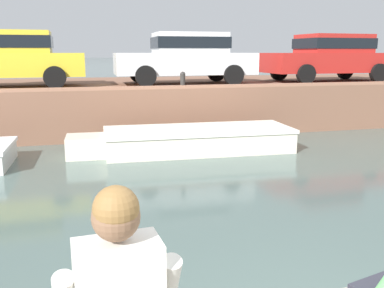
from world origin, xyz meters
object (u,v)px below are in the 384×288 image
object	(u,v)px
boat_moored_central_cream	(189,140)
mooring_bollard_mid	(183,79)
car_left_inner_yellow	(8,56)
car_right_inner_red	(330,56)
car_centre_white	(186,56)

from	to	relation	value
boat_moored_central_cream	mooring_bollard_mid	size ratio (longest dim) A/B	11.90
car_left_inner_yellow	car_right_inner_red	size ratio (longest dim) A/B	0.97
boat_moored_central_cream	car_centre_white	xyz separation A→B (m)	(0.74, 3.36, 1.93)
boat_moored_central_cream	car_centre_white	distance (m)	3.94
car_centre_white	car_right_inner_red	world-z (taller)	same
boat_moored_central_cream	car_left_inner_yellow	distance (m)	5.84
mooring_bollard_mid	car_centre_white	bearing A→B (deg)	73.02
car_left_inner_yellow	mooring_bollard_mid	bearing A→B (deg)	-18.38
car_left_inner_yellow	car_centre_white	bearing A→B (deg)	-0.02
boat_moored_central_cream	car_left_inner_yellow	xyz separation A→B (m)	(-4.37, 3.36, 1.93)
car_right_inner_red	mooring_bollard_mid	world-z (taller)	car_right_inner_red
boat_moored_central_cream	car_centre_white	bearing A→B (deg)	77.64
car_left_inner_yellow	car_right_inner_red	distance (m)	10.07
car_left_inner_yellow	mooring_bollard_mid	distance (m)	4.92
car_left_inner_yellow	mooring_bollard_mid	xyz separation A→B (m)	(4.64, -1.54, -0.61)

